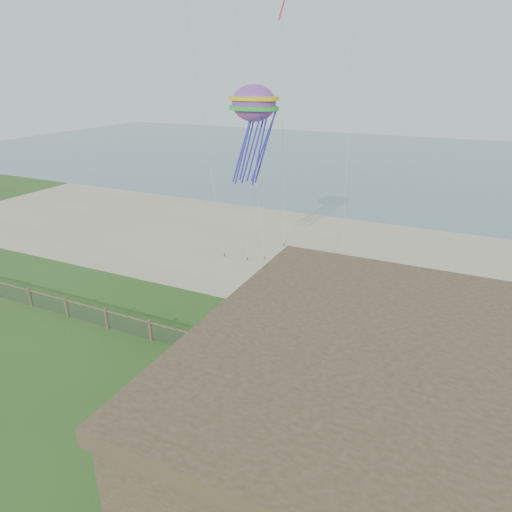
# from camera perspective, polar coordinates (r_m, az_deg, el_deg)

# --- Properties ---
(ground) EXTENTS (160.00, 160.00, 0.00)m
(ground) POSITION_cam_1_polar(r_m,az_deg,el_deg) (20.21, -16.71, -20.35)
(ground) COLOR #2C4F1B
(ground) RESTS_ON ground
(sand_beach) EXTENTS (72.00, 20.00, 0.02)m
(sand_beach) POSITION_cam_1_polar(r_m,az_deg,el_deg) (36.82, 6.14, 0.62)
(sand_beach) COLOR tan
(sand_beach) RESTS_ON ground
(ocean) EXTENTS (160.00, 68.00, 0.02)m
(ocean) POSITION_cam_1_polar(r_m,az_deg,el_deg) (78.45, 17.17, 11.20)
(ocean) COLOR slate
(ocean) RESTS_ON ground
(chainlink_fence) EXTENTS (36.20, 0.20, 1.25)m
(chainlink_fence) POSITION_cam_1_polar(r_m,az_deg,el_deg) (23.59, -7.16, -10.98)
(chainlink_fence) COLOR brown
(chainlink_fence) RESTS_ON ground
(motel_deck) EXTENTS (15.00, 2.00, 0.50)m
(motel_deck) POSITION_cam_1_polar(r_m,az_deg,el_deg) (20.38, 26.27, -20.62)
(motel_deck) COLOR brown
(motel_deck) RESTS_ON ground
(picnic_table) EXTENTS (2.25, 1.82, 0.87)m
(picnic_table) POSITION_cam_1_polar(r_m,az_deg,el_deg) (20.85, -6.51, -16.34)
(picnic_table) COLOR brown
(picnic_table) RESTS_ON ground
(octopus_kite) EXTENTS (3.36, 2.53, 6.49)m
(octopus_kite) POSITION_cam_1_polar(r_m,az_deg,el_deg) (28.84, -0.29, 15.25)
(octopus_kite) COLOR #F62654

